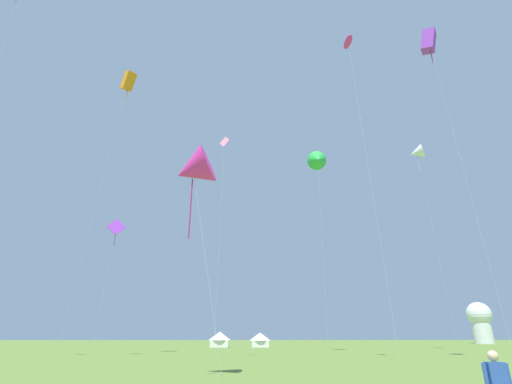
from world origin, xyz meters
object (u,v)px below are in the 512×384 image
object	(u,v)px
kite_magenta_delta	(193,169)
kite_purple_diamond	(116,229)
festival_tent_center	(220,339)
kite_green_delta	(318,160)
kite_purple_box	(429,42)
kite_magenta_parafoil	(348,43)
kite_pink_diamond	(224,152)
kite_white_delta	(417,153)
festival_tent_right	(260,339)
observatory_dome	(480,320)
kite_orange_box	(128,81)

from	to	relation	value
kite_magenta_delta	kite_purple_diamond	xyz separation A→B (m)	(-11.98, 22.67, 2.58)
festival_tent_center	kite_purple_diamond	bearing A→B (deg)	-107.37
kite_green_delta	kite_purple_diamond	distance (m)	30.43
kite_purple_box	kite_magenta_parafoil	world-z (taller)	kite_purple_box
festival_tent_center	kite_magenta_parafoil	bearing A→B (deg)	-71.04
kite_magenta_delta	kite_pink_diamond	xyz separation A→B (m)	(0.79, 15.55, 9.15)
kite_magenta_parafoil	kite_green_delta	world-z (taller)	kite_magenta_parafoil
kite_white_delta	festival_tent_right	xyz separation A→B (m)	(-26.34, 19.75, -30.04)
kite_magenta_delta	observatory_dome	xyz separation A→B (m)	(68.05, 86.24, -5.15)
kite_magenta_delta	kite_green_delta	distance (m)	37.52
observatory_dome	kite_purple_diamond	bearing A→B (deg)	-141.54
kite_magenta_parafoil	kite_magenta_delta	bearing A→B (deg)	-141.06
kite_purple_box	kite_white_delta	xyz separation A→B (m)	(9.35, 24.69, -0.99)
kite_orange_box	festival_tent_center	bearing A→B (deg)	72.17
kite_magenta_parafoil	kite_orange_box	bearing A→B (deg)	159.09
kite_magenta_parafoil	festival_tent_right	world-z (taller)	kite_magenta_parafoil
kite_orange_box	festival_tent_center	xyz separation A→B (m)	(11.19, 34.81, -32.14)
kite_magenta_delta	festival_tent_right	distance (m)	57.47
kite_pink_diamond	festival_tent_center	bearing A→B (deg)	93.15
kite_magenta_parafoil	kite_green_delta	distance (m)	20.10
kite_purple_diamond	festival_tent_right	xyz separation A→B (m)	(18.20, 33.63, -12.30)
kite_purple_box	observatory_dome	xyz separation A→B (m)	(44.83, 74.38, -26.46)
kite_pink_diamond	kite_white_delta	distance (m)	39.69
kite_orange_box	observatory_dome	distance (m)	107.10
kite_white_delta	kite_green_delta	bearing A→B (deg)	-163.05
festival_tent_center	kite_pink_diamond	bearing A→B (deg)	-86.85
kite_magenta_parafoil	kite_green_delta	xyz separation A→B (m)	(0.10, 19.61, -4.39)
kite_purple_diamond	festival_tent_center	distance (m)	37.29
kite_purple_box	kite_pink_diamond	world-z (taller)	kite_purple_box
kite_orange_box	kite_pink_diamond	distance (m)	19.85
kite_orange_box	kite_white_delta	size ratio (longest dim) A/B	1.07
kite_magenta_parafoil	observatory_dome	distance (m)	95.83
kite_orange_box	kite_pink_diamond	size ratio (longest dim) A/B	1.57
kite_purple_box	festival_tent_right	xyz separation A→B (m)	(-17.00, 44.44, -31.03)
kite_orange_box	kite_magenta_delta	bearing A→B (deg)	-59.51
observatory_dome	festival_tent_right	bearing A→B (deg)	-154.16
kite_purple_box	kite_magenta_parafoil	distance (m)	9.29
kite_magenta_delta	observatory_dome	distance (m)	109.97
kite_pink_diamond	observatory_dome	bearing A→B (deg)	46.42
kite_magenta_parafoil	kite_white_delta	bearing A→B (deg)	53.66
kite_orange_box	kite_magenta_parafoil	distance (m)	28.61
kite_purple_box	kite_orange_box	size ratio (longest dim) A/B	0.97
kite_pink_diamond	kite_green_delta	size ratio (longest dim) A/B	0.77
kite_purple_diamond	festival_tent_right	world-z (taller)	kite_purple_diamond
kite_purple_box	kite_purple_diamond	size ratio (longest dim) A/B	2.26
kite_pink_diamond	observatory_dome	world-z (taller)	kite_pink_diamond
kite_magenta_delta	kite_white_delta	distance (m)	53.00
kite_pink_diamond	kite_orange_box	bearing A→B (deg)	156.17
kite_pink_diamond	kite_green_delta	bearing A→B (deg)	49.10
festival_tent_right	kite_magenta_parafoil	bearing A→B (deg)	-80.19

